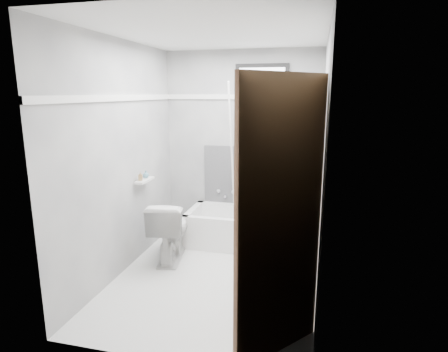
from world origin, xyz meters
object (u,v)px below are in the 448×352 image
(door, at_px, (318,242))
(soap_bottle_b, at_px, (146,174))
(soap_bottle_a, at_px, (140,176))
(bathtub, at_px, (247,228))
(toilet, at_px, (170,230))
(office_chair, at_px, (285,200))

(door, xyz_separation_m, soap_bottle_b, (-1.92, 1.69, -0.04))
(door, relative_size, soap_bottle_a, 20.90)
(door, relative_size, soap_bottle_b, 22.93)
(soap_bottle_a, relative_size, soap_bottle_b, 1.10)
(bathtub, relative_size, toilet, 2.13)
(toilet, bearing_deg, bathtub, -150.09)
(office_chair, distance_m, soap_bottle_a, 1.74)
(bathtub, height_order, door, door)
(toilet, distance_m, soap_bottle_b, 0.70)
(office_chair, relative_size, toilet, 1.33)
(bathtub, relative_size, soap_bottle_b, 17.20)
(toilet, xyz_separation_m, door, (1.60, -1.58, 0.65))
(bathtub, bearing_deg, office_chair, 6.40)
(bathtub, bearing_deg, soap_bottle_b, -154.82)
(bathtub, distance_m, toilet, 1.01)
(office_chair, distance_m, toilet, 1.42)
(bathtub, xyz_separation_m, soap_bottle_a, (-1.10, -0.66, 0.76))
(office_chair, bearing_deg, soap_bottle_a, -158.41)
(bathtub, bearing_deg, soap_bottle_a, -149.14)
(door, height_order, soap_bottle_a, door)
(toilet, xyz_separation_m, soap_bottle_b, (-0.32, 0.12, 0.61))
(bathtub, bearing_deg, toilet, -140.90)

